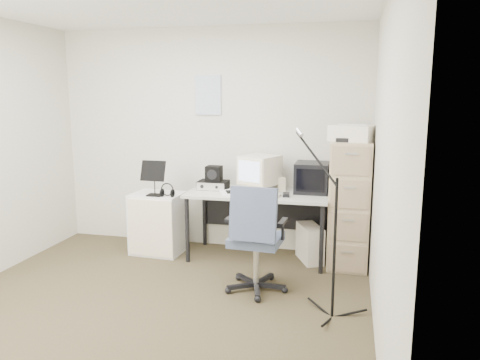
% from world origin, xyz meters
% --- Properties ---
extents(floor, '(3.60, 3.60, 0.01)m').
position_xyz_m(floor, '(0.00, 0.00, -0.01)').
color(floor, '#373218').
rests_on(floor, ground).
extents(wall_back, '(3.60, 0.02, 2.50)m').
position_xyz_m(wall_back, '(0.00, 1.80, 1.25)').
color(wall_back, beige).
rests_on(wall_back, ground).
extents(wall_right, '(0.02, 3.60, 2.50)m').
position_xyz_m(wall_right, '(1.80, 0.00, 1.25)').
color(wall_right, beige).
rests_on(wall_right, ground).
extents(wall_calendar, '(0.30, 0.02, 0.44)m').
position_xyz_m(wall_calendar, '(-0.02, 1.79, 1.75)').
color(wall_calendar, white).
rests_on(wall_calendar, wall_back).
extents(filing_cabinet, '(0.40, 0.60, 1.30)m').
position_xyz_m(filing_cabinet, '(1.58, 1.48, 0.65)').
color(filing_cabinet, '#C4AF8C').
rests_on(filing_cabinet, floor).
extents(printer, '(0.48, 0.40, 0.16)m').
position_xyz_m(printer, '(1.58, 1.44, 1.38)').
color(printer, white).
rests_on(printer, filing_cabinet).
extents(desk, '(1.50, 0.70, 0.73)m').
position_xyz_m(desk, '(0.63, 1.45, 0.36)').
color(desk, '#B7B6A8').
rests_on(desk, floor).
extents(crt_monitor, '(0.47, 0.48, 0.38)m').
position_xyz_m(crt_monitor, '(0.63, 1.53, 0.92)').
color(crt_monitor, white).
rests_on(crt_monitor, desk).
extents(crt_tv, '(0.35, 0.37, 0.32)m').
position_xyz_m(crt_tv, '(1.18, 1.59, 0.89)').
color(crt_tv, black).
rests_on(crt_tv, desk).
extents(desk_speaker, '(0.10, 0.10, 0.15)m').
position_xyz_m(desk_speaker, '(0.86, 1.58, 0.80)').
color(desk_speaker, beige).
rests_on(desk_speaker, desk).
extents(keyboard, '(0.51, 0.30, 0.03)m').
position_xyz_m(keyboard, '(0.65, 1.29, 0.74)').
color(keyboard, white).
rests_on(keyboard, desk).
extents(mouse, '(0.08, 0.12, 0.03)m').
position_xyz_m(mouse, '(0.95, 1.32, 0.75)').
color(mouse, black).
rests_on(mouse, desk).
extents(radio_receiver, '(0.32, 0.23, 0.09)m').
position_xyz_m(radio_receiver, '(0.11, 1.51, 0.78)').
color(radio_receiver, black).
rests_on(radio_receiver, desk).
extents(radio_speaker, '(0.16, 0.15, 0.16)m').
position_xyz_m(radio_speaker, '(0.12, 1.51, 0.90)').
color(radio_speaker, black).
rests_on(radio_speaker, radio_receiver).
extents(papers, '(0.33, 0.37, 0.02)m').
position_xyz_m(papers, '(0.37, 1.31, 0.74)').
color(papers, white).
rests_on(papers, desk).
extents(pc_tower, '(0.34, 0.46, 0.39)m').
position_xyz_m(pc_tower, '(1.19, 1.49, 0.19)').
color(pc_tower, white).
rests_on(pc_tower, floor).
extents(office_chair, '(0.61, 0.61, 1.00)m').
position_xyz_m(office_chair, '(0.78, 0.61, 0.50)').
color(office_chair, '#454F62').
rests_on(office_chair, floor).
extents(side_cart, '(0.57, 0.47, 0.68)m').
position_xyz_m(side_cart, '(-0.49, 1.38, 0.34)').
color(side_cart, silver).
rests_on(side_cart, floor).
extents(music_stand, '(0.28, 0.16, 0.39)m').
position_xyz_m(music_stand, '(-0.47, 1.26, 0.87)').
color(music_stand, black).
rests_on(music_stand, side_cart).
extents(headphones, '(0.19, 0.19, 0.03)m').
position_xyz_m(headphones, '(-0.32, 1.24, 0.73)').
color(headphones, black).
rests_on(headphones, side_cart).
extents(mic_stand, '(0.03, 0.03, 1.48)m').
position_xyz_m(mic_stand, '(1.48, 0.24, 0.74)').
color(mic_stand, black).
rests_on(mic_stand, floor).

